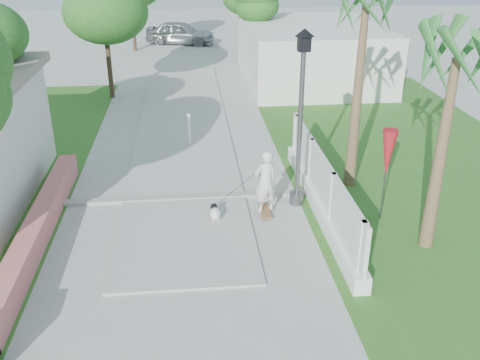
{
  "coord_description": "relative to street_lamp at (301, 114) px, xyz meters",
  "views": [
    {
      "loc": [
        0.21,
        -6.64,
        6.39
      ],
      "look_at": [
        1.35,
        4.71,
        1.1
      ],
      "focal_mm": 40.0,
      "sensor_mm": 36.0,
      "label": 1
    }
  ],
  "objects": [
    {
      "name": "grass_right",
      "position": [
        4.1,
        2.5,
        -2.42
      ],
      "size": [
        8.0,
        20.0,
        0.01
      ],
      "primitive_type": "cube",
      "color": "#376620",
      "rests_on": "ground"
    },
    {
      "name": "patio_umbrella",
      "position": [
        1.9,
        -1.0,
        -0.74
      ],
      "size": [
        0.36,
        0.36,
        2.3
      ],
      "color": "#59595E",
      "rests_on": "ground"
    },
    {
      "name": "building_right",
      "position": [
        3.1,
        12.5,
        -1.13
      ],
      "size": [
        6.0,
        8.0,
        2.6
      ],
      "primitive_type": "cube",
      "color": "silver",
      "rests_on": "ground"
    },
    {
      "name": "palm_near",
      "position": [
        2.5,
        -2.3,
        1.53
      ],
      "size": [
        1.8,
        1.8,
        4.7
      ],
      "color": "brown",
      "rests_on": "ground"
    },
    {
      "name": "dog",
      "position": [
        -2.15,
        -0.7,
        -2.21
      ],
      "size": [
        0.3,
        0.57,
        0.39
      ],
      "rotation": [
        0.0,
        0.0,
        0.12
      ],
      "color": "white",
      "rests_on": "ground"
    },
    {
      "name": "pink_wall",
      "position": [
        -6.2,
        -1.95,
        -2.11
      ],
      "size": [
        0.45,
        8.2,
        0.8
      ],
      "color": "#C16367",
      "rests_on": "ground"
    },
    {
      "name": "lattice_fence",
      "position": [
        0.5,
        -0.5,
        -1.88
      ],
      "size": [
        0.35,
        7.0,
        1.5
      ],
      "color": "white",
      "rests_on": "ground"
    },
    {
      "name": "tree_path_left",
      "position": [
        -5.88,
        10.48,
        1.39
      ],
      "size": [
        3.4,
        3.4,
        5.23
      ],
      "color": "#4C3826",
      "rests_on": "ground"
    },
    {
      "name": "bollard",
      "position": [
        -2.7,
        4.5,
        -1.84
      ],
      "size": [
        0.14,
        0.14,
        1.09
      ],
      "color": "white",
      "rests_on": "ground"
    },
    {
      "name": "path_strip",
      "position": [
        -2.9,
        14.5,
        -2.4
      ],
      "size": [
        3.2,
        36.0,
        0.06
      ],
      "primitive_type": "cube",
      "color": "#B7B7B2",
      "rests_on": "ground"
    },
    {
      "name": "palm_far",
      "position": [
        1.7,
        1.0,
        2.06
      ],
      "size": [
        1.8,
        1.8,
        5.3
      ],
      "color": "brown",
      "rests_on": "ground"
    },
    {
      "name": "street_lamp",
      "position": [
        0.0,
        0.0,
        0.0
      ],
      "size": [
        0.44,
        0.44,
        4.44
      ],
      "color": "#59595E",
      "rests_on": "ground"
    },
    {
      "name": "curb",
      "position": [
        -2.9,
        0.5,
        -2.38
      ],
      "size": [
        6.5,
        0.25,
        0.1
      ],
      "primitive_type": "cube",
      "color": "#999993",
      "rests_on": "ground"
    },
    {
      "name": "parked_car",
      "position": [
        -3.0,
        22.11,
        -1.71
      ],
      "size": [
        4.53,
        2.8,
        1.44
      ],
      "primitive_type": "imported",
      "rotation": [
        0.0,
        0.0,
        1.29
      ],
      "color": "#AEB2B6",
      "rests_on": "ground"
    },
    {
      "name": "skateboarder",
      "position": [
        -1.04,
        -0.48,
        -1.58
      ],
      "size": [
        1.59,
        0.85,
        1.68
      ],
      "rotation": [
        0.0,
        0.0,
        3.49
      ],
      "color": "#95653B",
      "rests_on": "ground"
    }
  ]
}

